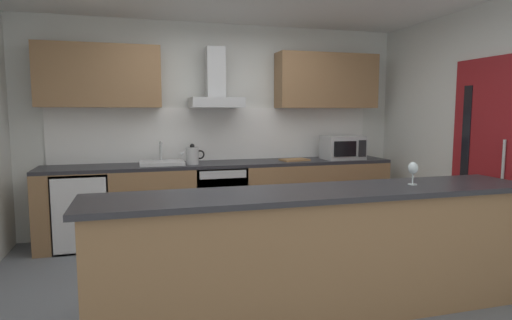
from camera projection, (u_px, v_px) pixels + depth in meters
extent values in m
cube|color=slate|center=(262.00, 285.00, 3.79)|extent=(5.77, 4.77, 0.02)
cube|color=silver|center=(218.00, 128.00, 5.50)|extent=(5.77, 0.12, 2.60)
cube|color=silver|center=(494.00, 133.00, 4.31)|extent=(0.12, 4.77, 2.60)
cube|color=white|center=(219.00, 134.00, 5.44)|extent=(4.06, 0.02, 0.66)
cube|color=olive|center=(225.00, 201.00, 5.23)|extent=(4.20, 0.60, 0.86)
cube|color=#28282D|center=(225.00, 164.00, 5.18)|extent=(4.20, 0.60, 0.04)
cube|color=olive|center=(320.00, 256.00, 3.15)|extent=(3.27, 0.52, 0.91)
cube|color=#28282D|center=(322.00, 193.00, 3.10)|extent=(3.37, 0.64, 0.04)
cube|color=olive|center=(99.00, 76.00, 4.83)|extent=(1.34, 0.32, 0.70)
cube|color=olive|center=(327.00, 81.00, 5.59)|extent=(1.34, 0.32, 0.70)
cube|color=maroon|center=(484.00, 160.00, 4.35)|extent=(0.04, 0.85, 2.05)
cube|color=black|center=(465.00, 148.00, 4.56)|extent=(0.01, 0.11, 1.31)
cylinder|color=#B7BABC|center=(503.00, 163.00, 4.08)|extent=(0.03, 0.03, 0.45)
cube|color=slate|center=(219.00, 199.00, 5.19)|extent=(0.60, 0.56, 0.80)
cube|color=black|center=(224.00, 209.00, 4.92)|extent=(0.50, 0.02, 0.48)
cube|color=#B7BABC|center=(223.00, 175.00, 4.87)|extent=(0.54, 0.02, 0.09)
cylinder|color=#B7BABC|center=(224.00, 189.00, 4.86)|extent=(0.49, 0.02, 0.02)
cube|color=white|center=(83.00, 210.00, 4.77)|extent=(0.58, 0.56, 0.85)
cube|color=silver|center=(80.00, 216.00, 4.49)|extent=(0.55, 0.02, 0.80)
cylinder|color=#B7BABC|center=(102.00, 211.00, 4.53)|extent=(0.02, 0.02, 0.38)
cube|color=#B7BABC|center=(342.00, 148.00, 5.54)|extent=(0.50, 0.36, 0.30)
cube|color=black|center=(345.00, 149.00, 5.34)|extent=(0.30, 0.02, 0.19)
cube|color=black|center=(362.00, 148.00, 5.40)|extent=(0.10, 0.01, 0.21)
cube|color=silver|center=(162.00, 163.00, 4.95)|extent=(0.50, 0.40, 0.04)
cylinder|color=#B7BABC|center=(161.00, 153.00, 5.06)|extent=(0.03, 0.03, 0.26)
cylinder|color=#B7BABC|center=(161.00, 143.00, 4.97)|extent=(0.03, 0.16, 0.03)
cylinder|color=#B7BABC|center=(192.00, 156.00, 5.00)|extent=(0.15, 0.15, 0.20)
sphere|color=black|center=(192.00, 146.00, 4.99)|extent=(0.06, 0.06, 0.06)
cone|color=#B7BABC|center=(184.00, 152.00, 4.97)|extent=(0.09, 0.04, 0.07)
torus|color=black|center=(200.00, 155.00, 5.03)|extent=(0.11, 0.02, 0.11)
cube|color=#B7BABC|center=(216.00, 103.00, 5.15)|extent=(0.62, 0.45, 0.12)
cube|color=#B7BABC|center=(215.00, 73.00, 5.16)|extent=(0.22, 0.22, 0.60)
cylinder|color=silver|center=(412.00, 184.00, 3.32)|extent=(0.07, 0.07, 0.01)
cylinder|color=silver|center=(413.00, 178.00, 3.31)|extent=(0.01, 0.01, 0.09)
ellipsoid|color=silver|center=(413.00, 168.00, 3.30)|extent=(0.08, 0.08, 0.10)
cube|color=#9E7247|center=(294.00, 160.00, 5.37)|extent=(0.37, 0.27, 0.02)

